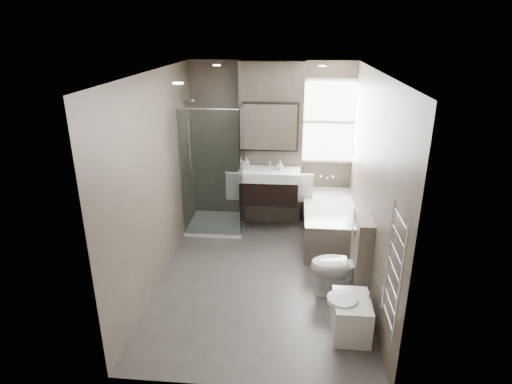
# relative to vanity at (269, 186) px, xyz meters

# --- Properties ---
(room) EXTENTS (2.70, 3.90, 2.70)m
(room) POSITION_rel_vanity_xyz_m (0.00, -1.43, 0.56)
(room) COLOR #474341
(room) RESTS_ON ground
(vanity_pier) EXTENTS (1.00, 0.25, 2.60)m
(vanity_pier) POSITION_rel_vanity_xyz_m (0.00, 0.35, 0.56)
(vanity_pier) COLOR #584F45
(vanity_pier) RESTS_ON ground
(vanity) EXTENTS (0.95, 0.47, 0.66)m
(vanity) POSITION_rel_vanity_xyz_m (0.00, 0.00, 0.00)
(vanity) COLOR black
(vanity) RESTS_ON vanity_pier
(mirror_cabinet) EXTENTS (0.86, 0.08, 0.76)m
(mirror_cabinet) POSITION_rel_vanity_xyz_m (0.00, 0.19, 0.89)
(mirror_cabinet) COLOR black
(mirror_cabinet) RESTS_ON vanity_pier
(towel_left) EXTENTS (0.24, 0.06, 0.44)m
(towel_left) POSITION_rel_vanity_xyz_m (-0.56, -0.02, -0.02)
(towel_left) COLOR silver
(towel_left) RESTS_ON vanity_pier
(towel_right) EXTENTS (0.24, 0.06, 0.44)m
(towel_right) POSITION_rel_vanity_xyz_m (0.56, -0.02, -0.02)
(towel_right) COLOR silver
(towel_right) RESTS_ON vanity_pier
(shower_enclosure) EXTENTS (0.90, 0.90, 2.00)m
(shower_enclosure) POSITION_rel_vanity_xyz_m (-0.75, -0.08, -0.25)
(shower_enclosure) COLOR white
(shower_enclosure) RESTS_ON ground
(bathtub) EXTENTS (0.75, 1.60, 0.57)m
(bathtub) POSITION_rel_vanity_xyz_m (0.92, -0.33, -0.43)
(bathtub) COLOR #584F45
(bathtub) RESTS_ON ground
(window) EXTENTS (0.98, 0.06, 1.33)m
(window) POSITION_rel_vanity_xyz_m (0.90, 0.45, 0.93)
(window) COLOR white
(window) RESTS_ON room
(toilet) EXTENTS (0.76, 0.48, 0.73)m
(toilet) POSITION_rel_vanity_xyz_m (0.97, -1.72, -0.37)
(toilet) COLOR white
(toilet) RESTS_ON ground
(cistern_box) EXTENTS (0.19, 0.55, 1.00)m
(cistern_box) POSITION_rel_vanity_xyz_m (1.21, -1.68, -0.24)
(cistern_box) COLOR #584F45
(cistern_box) RESTS_ON ground
(bidet) EXTENTS (0.45, 0.52, 0.54)m
(bidet) POSITION_rel_vanity_xyz_m (1.01, -2.49, -0.52)
(bidet) COLOR white
(bidet) RESTS_ON ground
(towel_radiator) EXTENTS (0.03, 0.49, 1.10)m
(towel_radiator) POSITION_rel_vanity_xyz_m (1.25, -3.03, 0.38)
(towel_radiator) COLOR silver
(towel_radiator) RESTS_ON room
(soap_bottle_a) EXTENTS (0.08, 0.08, 0.18)m
(soap_bottle_a) POSITION_rel_vanity_xyz_m (-0.36, 0.00, 0.35)
(soap_bottle_a) COLOR white
(soap_bottle_a) RESTS_ON vanity
(soap_bottle_b) EXTENTS (0.11, 0.11, 0.14)m
(soap_bottle_b) POSITION_rel_vanity_xyz_m (0.16, 0.04, 0.33)
(soap_bottle_b) COLOR white
(soap_bottle_b) RESTS_ON vanity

